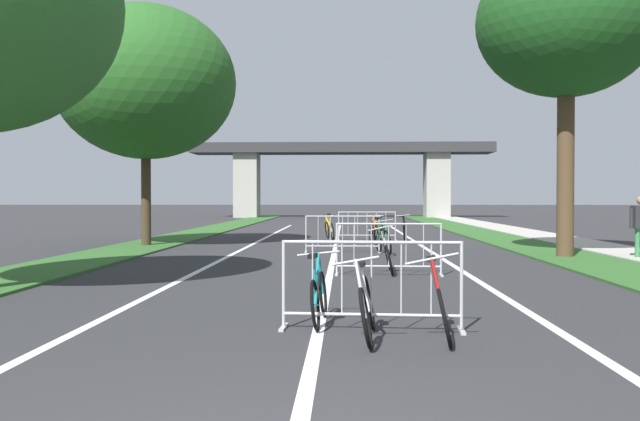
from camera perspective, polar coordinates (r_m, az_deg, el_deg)
grass_verge_left at (r=28.79m, az=-10.74°, el=-1.99°), size 2.08×60.48×0.05m
grass_verge_right at (r=28.65m, az=13.82°, el=-2.02°), size 2.08×60.48×0.05m
sidewalk_path_right at (r=29.13m, az=17.70°, el=-1.96°), size 1.94×60.48×0.08m
lane_stripe_center at (r=20.83m, az=1.28°, el=-3.19°), size 0.14×34.99×0.01m
lane_stripe_right_lane at (r=20.98m, az=8.92°, el=-3.17°), size 0.14×34.99×0.01m
lane_stripe_left_lane at (r=21.06m, az=-6.33°, el=-3.15°), size 0.14×34.99×0.01m
overpass_bridge at (r=53.33m, az=1.81°, el=3.93°), size 23.56×3.32×5.84m
tree_left_cypress_far at (r=22.57m, az=-14.52°, el=10.41°), size 5.74×5.74×7.67m
tree_right_pine_far at (r=19.02m, az=20.10°, el=14.70°), size 4.57×4.57×8.03m
crowd_barrier_nearest at (r=7.96m, az=4.37°, el=-6.39°), size 2.16×0.56×1.05m
crowd_barrier_second at (r=13.58m, az=5.82°, el=-3.30°), size 2.15×0.49×1.05m
crowd_barrier_third at (r=19.16m, az=1.92°, el=-2.03°), size 2.14×0.45×1.05m
crowd_barrier_fourth at (r=24.79m, az=3.99°, el=-1.33°), size 2.14×0.47×1.05m
bicycle_white_0 at (r=7.47m, az=3.97°, el=-8.08°), size 0.51×1.67×0.96m
bicycle_orange_1 at (r=24.40m, az=4.56°, el=-1.66°), size 0.55×1.79×0.94m
bicycle_green_2 at (r=18.67m, az=5.28°, el=-2.51°), size 0.51×1.73×1.01m
bicycle_black_3 at (r=24.31m, az=7.17°, el=-1.69°), size 0.53×1.73×0.97m
bicycle_silver_4 at (r=13.97m, az=5.74°, el=-3.82°), size 0.55×1.70×0.98m
bicycle_purple_5 at (r=25.31m, az=4.91°, el=-1.60°), size 0.52×1.61×0.95m
bicycle_yellow_6 at (r=25.29m, az=0.80°, el=-1.62°), size 0.64×1.63×0.97m
bicycle_red_7 at (r=7.60m, az=10.24°, el=-7.94°), size 0.62×1.61×0.99m
bicycle_teal_8 at (r=8.36m, az=-0.10°, el=-7.17°), size 0.55×1.57×0.89m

